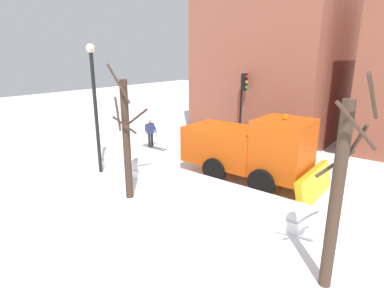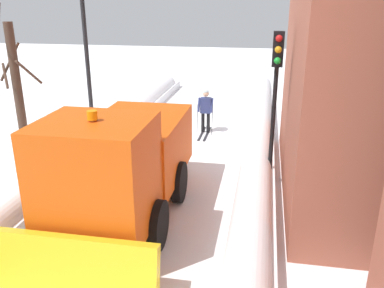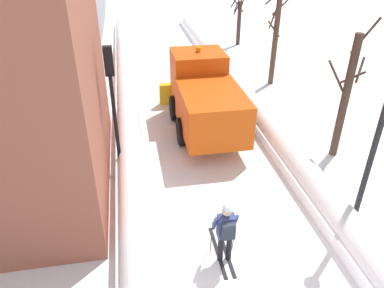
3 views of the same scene
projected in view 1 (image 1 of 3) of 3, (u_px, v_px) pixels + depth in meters
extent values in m
plane|color=white|center=(299.00, 190.00, 12.85)|extent=(80.00, 80.00, 0.00)
cube|color=white|center=(321.00, 166.00, 14.90)|extent=(1.10, 36.00, 0.50)
cylinder|color=white|center=(321.00, 161.00, 14.83)|extent=(0.90, 34.20, 0.90)
cube|color=white|center=(269.00, 212.00, 10.67)|extent=(1.10, 36.00, 0.39)
cylinder|color=white|center=(269.00, 207.00, 10.62)|extent=(0.90, 34.20, 0.90)
cube|color=#9E5642|center=(281.00, 3.00, 19.37)|extent=(8.61, 7.76, 16.72)
cube|color=#DB510F|center=(225.00, 145.00, 14.25)|extent=(2.30, 3.40, 1.60)
cube|color=#DB510F|center=(283.00, 148.00, 12.55)|extent=(2.20, 2.00, 2.30)
cube|color=black|center=(308.00, 140.00, 11.84)|extent=(1.85, 0.06, 1.01)
cube|color=yellow|center=(314.00, 184.00, 12.07)|extent=(3.20, 0.46, 1.13)
cylinder|color=orange|center=(286.00, 117.00, 12.20)|extent=(0.20, 0.20, 0.18)
cylinder|color=black|center=(285.00, 167.00, 13.92)|extent=(0.25, 1.10, 1.10)
cylinder|color=black|center=(261.00, 183.00, 12.19)|extent=(0.25, 1.10, 1.10)
cylinder|color=black|center=(241.00, 157.00, 15.24)|extent=(0.25, 1.10, 1.10)
cylinder|color=black|center=(214.00, 170.00, 13.50)|extent=(0.25, 1.10, 1.10)
cylinder|color=black|center=(152.00, 140.00, 18.80)|extent=(0.14, 0.14, 0.82)
cylinder|color=black|center=(149.00, 141.00, 18.64)|extent=(0.14, 0.14, 0.82)
cube|color=navy|center=(150.00, 129.00, 18.52)|extent=(0.42, 0.26, 0.62)
cube|color=#262D38|center=(148.00, 128.00, 18.64)|extent=(0.32, 0.16, 0.44)
sphere|color=tan|center=(150.00, 121.00, 18.39)|extent=(0.24, 0.24, 0.24)
sphere|color=silver|center=(150.00, 119.00, 18.37)|extent=(0.22, 0.22, 0.22)
cylinder|color=navy|center=(155.00, 127.00, 18.65)|extent=(0.09, 0.33, 0.56)
cylinder|color=navy|center=(148.00, 129.00, 18.26)|extent=(0.09, 0.33, 0.56)
cube|color=black|center=(155.00, 147.00, 18.76)|extent=(0.09, 1.80, 0.03)
cube|color=black|center=(153.00, 148.00, 18.60)|extent=(0.09, 1.80, 0.03)
cylinder|color=#262628|center=(157.00, 137.00, 18.76)|extent=(0.02, 0.19, 1.19)
cylinder|color=#262628|center=(150.00, 139.00, 18.31)|extent=(0.02, 0.19, 1.19)
cylinder|color=black|center=(240.00, 121.00, 17.58)|extent=(0.12, 0.12, 3.46)
cube|color=black|center=(244.00, 82.00, 16.89)|extent=(0.28, 0.24, 0.90)
sphere|color=red|center=(247.00, 77.00, 16.74)|extent=(0.18, 0.18, 0.18)
sphere|color=gold|center=(246.00, 82.00, 16.82)|extent=(0.18, 0.18, 0.18)
sphere|color=green|center=(246.00, 87.00, 16.89)|extent=(0.18, 0.18, 0.18)
cylinder|color=black|center=(96.00, 115.00, 14.13)|extent=(0.16, 0.16, 5.41)
sphere|color=silver|center=(90.00, 48.00, 13.33)|extent=(0.40, 0.40, 0.40)
cylinder|color=#453226|center=(127.00, 141.00, 11.65)|extent=(0.28, 0.28, 4.50)
cylinder|color=#453226|center=(118.00, 114.00, 11.28)|extent=(0.45, 0.69, 1.15)
cylinder|color=#453226|center=(119.00, 84.00, 10.80)|extent=(0.32, 0.84, 1.36)
cylinder|color=#453226|center=(125.00, 125.00, 11.18)|extent=(0.59, 0.71, 0.70)
cylinder|color=#453226|center=(134.00, 119.00, 11.81)|extent=(0.17, 1.37, 0.96)
cylinder|color=#4C3829|center=(336.00, 200.00, 7.00)|extent=(0.28, 0.28, 4.48)
cylinder|color=#4C3829|center=(356.00, 126.00, 6.20)|extent=(0.70, 0.76, 1.05)
cylinder|color=#4C3829|center=(355.00, 145.00, 6.65)|extent=(0.60, 0.51, 1.10)
cylinder|color=#4C3829|center=(373.00, 97.00, 6.10)|extent=(1.22, 0.14, 1.04)
cylinder|color=#4C3829|center=(335.00, 164.00, 7.05)|extent=(0.49, 0.70, 0.73)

